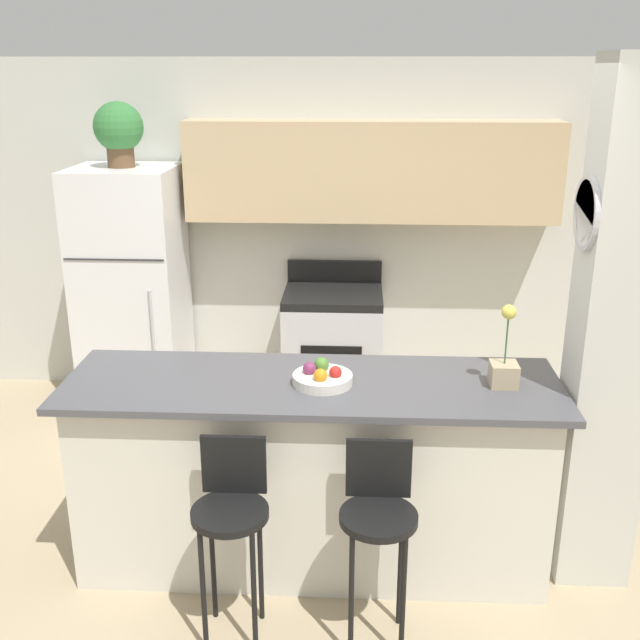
{
  "coord_description": "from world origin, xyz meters",
  "views": [
    {
      "loc": [
        0.21,
        -3.36,
        2.49
      ],
      "look_at": [
        0.0,
        0.79,
        1.07
      ],
      "focal_mm": 42.0,
      "sensor_mm": 36.0,
      "label": 1
    }
  ],
  "objects_px": {
    "bar_stool_right": "(378,517)",
    "potted_plant_on_fridge": "(119,130)",
    "refrigerator": "(132,291)",
    "bar_stool_left": "(231,513)",
    "fruit_bowl": "(322,377)",
    "stove_range": "(333,348)",
    "orchid_vase": "(504,365)"
  },
  "relations": [
    {
      "from": "refrigerator",
      "to": "orchid_vase",
      "type": "xyz_separation_m",
      "value": [
        2.38,
        -1.87,
        0.22
      ]
    },
    {
      "from": "refrigerator",
      "to": "bar_stool_left",
      "type": "distance_m",
      "value": 2.68
    },
    {
      "from": "potted_plant_on_fridge",
      "to": "fruit_bowl",
      "type": "bearing_deg",
      "value": -51.61
    },
    {
      "from": "bar_stool_left",
      "to": "fruit_bowl",
      "type": "relative_size",
      "value": 3.22
    },
    {
      "from": "potted_plant_on_fridge",
      "to": "fruit_bowl",
      "type": "distance_m",
      "value": 2.62
    },
    {
      "from": "potted_plant_on_fridge",
      "to": "orchid_vase",
      "type": "distance_m",
      "value": 3.17
    },
    {
      "from": "potted_plant_on_fridge",
      "to": "fruit_bowl",
      "type": "relative_size",
      "value": 1.53
    },
    {
      "from": "orchid_vase",
      "to": "refrigerator",
      "type": "bearing_deg",
      "value": 141.81
    },
    {
      "from": "bar_stool_left",
      "to": "bar_stool_right",
      "type": "relative_size",
      "value": 1.0
    },
    {
      "from": "refrigerator",
      "to": "orchid_vase",
      "type": "height_order",
      "value": "refrigerator"
    },
    {
      "from": "orchid_vase",
      "to": "bar_stool_left",
      "type": "bearing_deg",
      "value": -156.39
    },
    {
      "from": "bar_stool_left",
      "to": "bar_stool_right",
      "type": "distance_m",
      "value": 0.65
    },
    {
      "from": "bar_stool_left",
      "to": "stove_range",
      "type": "bearing_deg",
      "value": 81.62
    },
    {
      "from": "orchid_vase",
      "to": "bar_stool_right",
      "type": "bearing_deg",
      "value": -137.89
    },
    {
      "from": "refrigerator",
      "to": "stove_range",
      "type": "xyz_separation_m",
      "value": [
        1.49,
        0.04,
        -0.45
      ]
    },
    {
      "from": "bar_stool_left",
      "to": "orchid_vase",
      "type": "height_order",
      "value": "orchid_vase"
    },
    {
      "from": "refrigerator",
      "to": "bar_stool_right",
      "type": "distance_m",
      "value": 3.01
    },
    {
      "from": "stove_range",
      "to": "orchid_vase",
      "type": "height_order",
      "value": "orchid_vase"
    },
    {
      "from": "bar_stool_left",
      "to": "potted_plant_on_fridge",
      "type": "bearing_deg",
      "value": 115.03
    },
    {
      "from": "stove_range",
      "to": "orchid_vase",
      "type": "relative_size",
      "value": 2.61
    },
    {
      "from": "bar_stool_left",
      "to": "fruit_bowl",
      "type": "distance_m",
      "value": 0.77
    },
    {
      "from": "refrigerator",
      "to": "stove_range",
      "type": "bearing_deg",
      "value": 1.61
    },
    {
      "from": "bar_stool_left",
      "to": "fruit_bowl",
      "type": "height_order",
      "value": "fruit_bowl"
    },
    {
      "from": "bar_stool_left",
      "to": "orchid_vase",
      "type": "bearing_deg",
      "value": 23.61
    },
    {
      "from": "bar_stool_right",
      "to": "fruit_bowl",
      "type": "relative_size",
      "value": 3.22
    },
    {
      "from": "refrigerator",
      "to": "fruit_bowl",
      "type": "height_order",
      "value": "refrigerator"
    },
    {
      "from": "fruit_bowl",
      "to": "potted_plant_on_fridge",
      "type": "bearing_deg",
      "value": 128.39
    },
    {
      "from": "stove_range",
      "to": "fruit_bowl",
      "type": "height_order",
      "value": "fruit_bowl"
    },
    {
      "from": "refrigerator",
      "to": "potted_plant_on_fridge",
      "type": "xyz_separation_m",
      "value": [
        -0.0,
        0.0,
        1.16
      ]
    },
    {
      "from": "bar_stool_right",
      "to": "potted_plant_on_fridge",
      "type": "xyz_separation_m",
      "value": [
        -1.77,
        2.42,
        1.44
      ]
    },
    {
      "from": "stove_range",
      "to": "bar_stool_left",
      "type": "distance_m",
      "value": 2.49
    },
    {
      "from": "orchid_vase",
      "to": "stove_range",
      "type": "bearing_deg",
      "value": 114.9
    }
  ]
}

